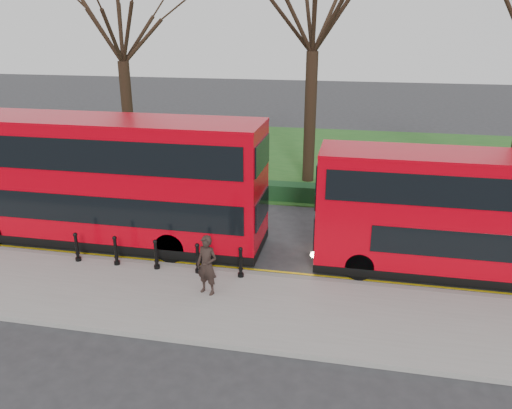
% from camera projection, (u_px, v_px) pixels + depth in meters
% --- Properties ---
extents(ground, '(120.00, 120.00, 0.00)m').
position_uv_depth(ground, '(222.00, 260.00, 17.73)').
color(ground, '#28282B').
rests_on(ground, ground).
extents(pavement, '(60.00, 4.00, 0.15)m').
position_uv_depth(pavement, '(196.00, 301.00, 14.94)').
color(pavement, gray).
rests_on(pavement, ground).
extents(kerb, '(60.00, 0.25, 0.16)m').
position_uv_depth(kerb, '(214.00, 271.00, 16.78)').
color(kerb, slate).
rests_on(kerb, ground).
extents(grass_verge, '(60.00, 18.00, 0.06)m').
position_uv_depth(grass_verge, '(284.00, 156.00, 31.53)').
color(grass_verge, '#1D4E1A').
rests_on(grass_verge, ground).
extents(hedge, '(60.00, 0.90, 0.80)m').
position_uv_depth(hedge, '(259.00, 190.00, 23.85)').
color(hedge, black).
rests_on(hedge, ground).
extents(yellow_line_outer, '(60.00, 0.10, 0.01)m').
position_uv_depth(yellow_line_outer, '(217.00, 269.00, 17.08)').
color(yellow_line_outer, yellow).
rests_on(yellow_line_outer, ground).
extents(yellow_line_inner, '(60.00, 0.10, 0.01)m').
position_uv_depth(yellow_line_inner, '(218.00, 266.00, 17.26)').
color(yellow_line_inner, yellow).
rests_on(yellow_line_inner, ground).
extents(tree_left, '(7.02, 7.02, 10.97)m').
position_uv_depth(tree_left, '(120.00, 22.00, 25.71)').
color(tree_left, black).
rests_on(tree_left, ground).
extents(tree_mid, '(7.73, 7.73, 12.08)m').
position_uv_depth(tree_mid, '(314.00, 4.00, 23.55)').
color(tree_mid, black).
rests_on(tree_mid, ground).
extents(bollard_row, '(5.95, 0.15, 1.00)m').
position_uv_depth(bollard_row, '(156.00, 255.00, 16.62)').
color(bollard_row, black).
rests_on(bollard_row, pavement).
extents(bus_lead, '(11.93, 2.74, 4.75)m').
position_uv_depth(bus_lead, '(104.00, 182.00, 18.46)').
color(bus_lead, '#B5000E').
rests_on(bus_lead, ground).
extents(bus_rear, '(10.34, 2.38, 4.11)m').
position_uv_depth(bus_rear, '(479.00, 217.00, 15.97)').
color(bus_rear, '#B5000E').
rests_on(bus_rear, ground).
extents(pedestrian, '(0.78, 0.63, 1.87)m').
position_uv_depth(pedestrian, '(207.00, 265.00, 14.96)').
color(pedestrian, black).
rests_on(pedestrian, pavement).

